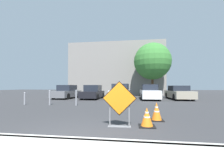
% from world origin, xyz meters
% --- Properties ---
extents(ground_plane, '(96.00, 96.00, 0.00)m').
position_xyz_m(ground_plane, '(0.00, 10.00, 0.00)').
color(ground_plane, '#333335').
extents(curb_lip, '(23.53, 0.20, 0.14)m').
position_xyz_m(curb_lip, '(0.00, 0.00, 0.07)').
color(curb_lip, '#ADAAA3').
rests_on(curb_lip, ground_plane).
extents(road_closed_sign, '(1.13, 0.20, 1.51)m').
position_xyz_m(road_closed_sign, '(1.06, 1.58, 0.82)').
color(road_closed_sign, black).
rests_on(road_closed_sign, ground_plane).
extents(traffic_cone_nearest, '(0.54, 0.54, 0.64)m').
position_xyz_m(traffic_cone_nearest, '(1.96, 1.77, 0.31)').
color(traffic_cone_nearest, black).
rests_on(traffic_cone_nearest, ground_plane).
extents(traffic_cone_second, '(0.53, 0.53, 0.71)m').
position_xyz_m(traffic_cone_second, '(2.43, 2.75, 0.34)').
color(traffic_cone_second, black).
rests_on(traffic_cone_second, ground_plane).
extents(parked_car_nearest, '(2.04, 4.18, 1.50)m').
position_xyz_m(parked_car_nearest, '(-5.86, 12.67, 0.68)').
color(parked_car_nearest, slate).
rests_on(parked_car_nearest, ground_plane).
extents(parked_car_second, '(1.87, 4.18, 1.50)m').
position_xyz_m(parked_car_second, '(-2.83, 12.65, 0.68)').
color(parked_car_second, black).
rests_on(parked_car_second, ground_plane).
extents(parked_car_third, '(2.06, 4.34, 1.63)m').
position_xyz_m(parked_car_third, '(0.20, 12.80, 0.73)').
color(parked_car_third, white).
rests_on(parked_car_third, ground_plane).
extents(parked_car_fourth, '(1.81, 4.47, 1.55)m').
position_xyz_m(parked_car_fourth, '(3.22, 12.70, 0.71)').
color(parked_car_fourth, white).
rests_on(parked_car_fourth, ground_plane).
extents(parked_car_fifth, '(2.03, 4.41, 1.43)m').
position_xyz_m(parked_car_fifth, '(6.25, 13.05, 0.66)').
color(parked_car_fifth, '#A39984').
rests_on(parked_car_fifth, ground_plane).
extents(bollard_nearest, '(0.12, 0.12, 1.11)m').
position_xyz_m(bollard_nearest, '(-2.44, 6.73, 0.58)').
color(bollard_nearest, gray).
rests_on(bollard_nearest, ground_plane).
extents(bollard_second, '(0.12, 0.12, 1.08)m').
position_xyz_m(bollard_second, '(-4.42, 6.73, 0.57)').
color(bollard_second, gray).
rests_on(bollard_second, ground_plane).
extents(bollard_third, '(0.12, 0.12, 0.92)m').
position_xyz_m(bollard_third, '(-6.41, 6.73, 0.49)').
color(bollard_third, gray).
rests_on(bollard_third, ground_plane).
extents(building_facade_backdrop, '(15.31, 5.00, 8.43)m').
position_xyz_m(building_facade_backdrop, '(-1.19, 22.10, 4.21)').
color(building_facade_backdrop, gray).
rests_on(building_facade_backdrop, ground_plane).
extents(street_tree_behind_lot, '(4.93, 4.93, 7.19)m').
position_xyz_m(street_tree_behind_lot, '(4.14, 17.30, 4.72)').
color(street_tree_behind_lot, '#513823').
rests_on(street_tree_behind_lot, ground_plane).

